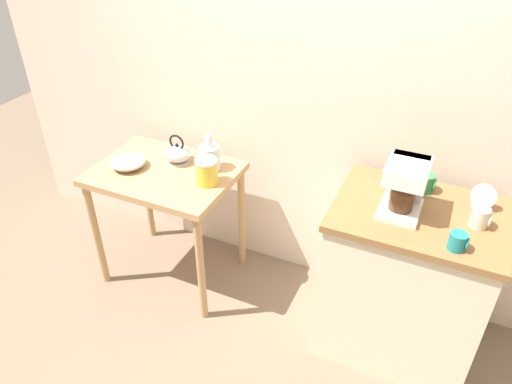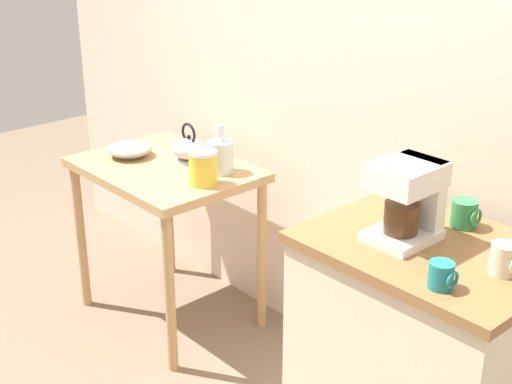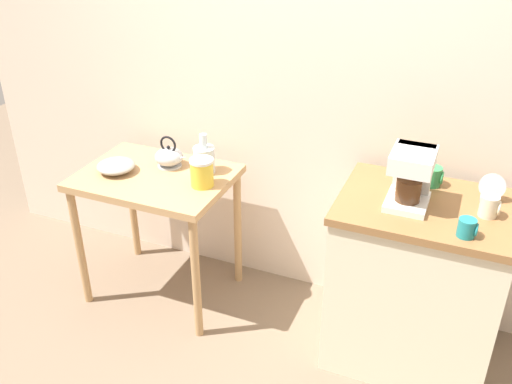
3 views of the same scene
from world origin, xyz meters
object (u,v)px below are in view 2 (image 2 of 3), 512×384
glass_carafe_vase (221,155)px  coffee_maker (409,197)px  bowl_stoneware (130,149)px  mug_tall_green (465,214)px  mug_dark_teal (442,275)px  canister_enamel (203,167)px  mug_small_cream (504,259)px  teakettle (189,149)px

glass_carafe_vase → coffee_maker: bearing=-6.5°
bowl_stoneware → mug_tall_green: mug_tall_green is taller
bowl_stoneware → glass_carafe_vase: size_ratio=0.94×
bowl_stoneware → coffee_maker: bearing=2.3°
bowl_stoneware → mug_dark_teal: (1.78, -0.12, 0.12)m
canister_enamel → coffee_maker: size_ratio=0.57×
bowl_stoneware → glass_carafe_vase: (0.44, 0.18, 0.04)m
canister_enamel → coffee_maker: bearing=1.2°
glass_carafe_vase → coffee_maker: 1.11m
glass_carafe_vase → mug_small_cream: bearing=-4.4°
teakettle → mug_small_cream: (1.63, -0.09, 0.10)m
bowl_stoneware → mug_small_cream: mug_small_cream is taller
coffee_maker → glass_carafe_vase: bearing=173.5°
bowl_stoneware → mug_tall_green: bearing=9.7°
mug_small_cream → glass_carafe_vase: bearing=175.6°
canister_enamel → teakettle: bearing=153.8°
glass_carafe_vase → coffee_maker: size_ratio=0.83×
canister_enamel → mug_tall_green: (1.10, 0.23, 0.09)m
glass_carafe_vase → mug_dark_teal: size_ratio=2.76×
glass_carafe_vase → canister_enamel: (0.06, -0.15, -0.00)m
mug_small_cream → mug_dark_teal: (-0.07, -0.20, -0.01)m
mug_tall_green → glass_carafe_vase: bearing=-175.7°
mug_small_cream → mug_tall_green: bearing=143.2°
bowl_stoneware → mug_small_cream: bearing=2.4°
mug_small_cream → coffee_maker: bearing=-177.3°
bowl_stoneware → mug_tall_green: (1.60, 0.27, 0.12)m
bowl_stoneware → canister_enamel: canister_enamel is taller
mug_tall_green → mug_dark_teal: (0.19, -0.40, -0.01)m
glass_carafe_vase → mug_small_cream: size_ratio=2.28×
glass_carafe_vase → mug_dark_teal: 1.39m
teakettle → mug_tall_green: bearing=4.2°
mug_dark_teal → bowl_stoneware: bearing=176.0°
teakettle → mug_tall_green: mug_tall_green is taller
teakettle → mug_dark_teal: size_ratio=2.40×
coffee_maker → mug_dark_teal: size_ratio=3.30×
coffee_maker → bowl_stoneware: bearing=-177.7°
bowl_stoneware → mug_dark_teal: size_ratio=2.59×
canister_enamel → bowl_stoneware: bearing=-175.4°
teakettle → mug_tall_green: 1.37m
coffee_maker → mug_tall_green: 0.24m
glass_carafe_vase → mug_small_cream: glass_carafe_vase is taller
glass_carafe_vase → canister_enamel: 0.16m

